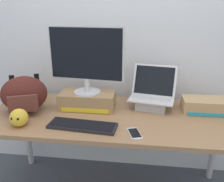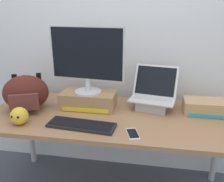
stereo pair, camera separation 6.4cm
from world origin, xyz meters
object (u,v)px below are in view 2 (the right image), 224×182
object	(u,v)px
toner_box_yellow	(88,100)
external_keyboard	(81,125)
plush_toy	(19,116)
cell_phone	(133,134)
messenger_backpack	(26,93)
open_laptop	(153,99)
desktop_monitor	(87,58)
coffee_mug	(31,92)
toner_box_cyan	(206,107)

from	to	relation	value
toner_box_yellow	external_keyboard	world-z (taller)	toner_box_yellow
toner_box_yellow	plush_toy	bearing A→B (deg)	-137.33
toner_box_yellow	cell_phone	size ratio (longest dim) A/B	2.73
messenger_backpack	open_laptop	bearing A→B (deg)	-10.35
desktop_monitor	messenger_backpack	bearing A→B (deg)	-159.75
desktop_monitor	coffee_mug	distance (m)	0.65
external_keyboard	messenger_backpack	bearing A→B (deg)	162.33
plush_toy	toner_box_yellow	bearing A→B (deg)	42.67
desktop_monitor	cell_phone	world-z (taller)	desktop_monitor
toner_box_yellow	external_keyboard	xyz separation A→B (m)	(0.03, -0.31, -0.05)
external_keyboard	plush_toy	world-z (taller)	plush_toy
coffee_mug	desktop_monitor	bearing A→B (deg)	-14.02
external_keyboard	messenger_backpack	world-z (taller)	messenger_backpack
desktop_monitor	open_laptop	world-z (taller)	desktop_monitor
toner_box_yellow	toner_box_cyan	bearing A→B (deg)	2.24
coffee_mug	cell_phone	world-z (taller)	coffee_mug
external_keyboard	toner_box_cyan	size ratio (longest dim) A/B	1.41
cell_phone	toner_box_cyan	xyz separation A→B (m)	(0.50, 0.40, 0.04)
coffee_mug	cell_phone	bearing A→B (deg)	-28.74
messenger_backpack	plush_toy	xyz separation A→B (m)	(0.07, -0.23, -0.07)
toner_box_yellow	desktop_monitor	world-z (taller)	desktop_monitor
messenger_backpack	cell_phone	bearing A→B (deg)	-38.78
desktop_monitor	external_keyboard	size ratio (longest dim) A/B	1.23
external_keyboard	coffee_mug	distance (m)	0.73
toner_box_yellow	plush_toy	distance (m)	0.51
open_laptop	external_keyboard	size ratio (longest dim) A/B	0.82
toner_box_yellow	toner_box_cyan	distance (m)	0.87
toner_box_yellow	external_keyboard	distance (m)	0.32
cell_phone	toner_box_cyan	bearing A→B (deg)	21.07
desktop_monitor	external_keyboard	distance (m)	0.49
open_laptop	toner_box_yellow	bearing A→B (deg)	-160.91
toner_box_yellow	desktop_monitor	distance (m)	0.32
open_laptop	external_keyboard	distance (m)	0.60
coffee_mug	plush_toy	size ratio (longest dim) A/B	1.06
open_laptop	external_keyboard	xyz separation A→B (m)	(-0.45, -0.39, -0.06)
toner_box_yellow	coffee_mug	size ratio (longest dim) A/B	3.31
toner_box_yellow	external_keyboard	size ratio (longest dim) A/B	0.91
desktop_monitor	toner_box_cyan	size ratio (longest dim) A/B	1.73
cell_phone	open_laptop	bearing A→B (deg)	57.49
open_laptop	toner_box_cyan	xyz separation A→B (m)	(0.38, -0.04, -0.02)
messenger_backpack	toner_box_cyan	size ratio (longest dim) A/B	1.21
desktop_monitor	messenger_backpack	xyz separation A→B (m)	(-0.44, -0.11, -0.25)
external_keyboard	cell_phone	distance (m)	0.34
plush_toy	desktop_monitor	bearing A→B (deg)	42.58
open_laptop	coffee_mug	xyz separation A→B (m)	(-1.02, 0.06, -0.02)
cell_phone	plush_toy	world-z (taller)	plush_toy
plush_toy	coffee_mug	bearing A→B (deg)	108.73
toner_box_yellow	cell_phone	xyz separation A→B (m)	(0.37, -0.37, -0.06)
messenger_backpack	coffee_mug	world-z (taller)	messenger_backpack
toner_box_yellow	coffee_mug	bearing A→B (deg)	166.10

